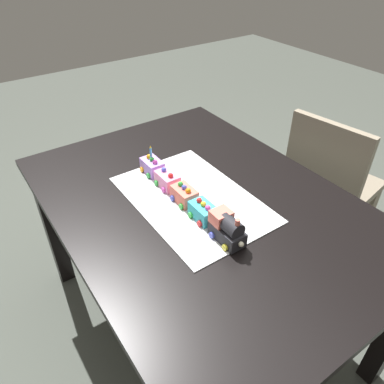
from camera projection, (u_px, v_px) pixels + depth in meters
The scene contains 10 objects.
ground_plane at pixel (199, 319), 1.82m from camera, with size 8.00×8.00×0.00m, color #474C44.
dining_table at pixel (201, 222), 1.44m from camera, with size 1.40×1.00×0.74m.
chair at pixel (328, 184), 1.93m from camera, with size 0.46×0.46×0.86m.
cake_board at pixel (192, 199), 1.39m from camera, with size 0.60×0.40×0.00m, color silver.
cake_locomotive at pixel (227, 228), 1.18m from camera, with size 0.14×0.08×0.12m.
cake_car_tanker_turquoise at pixel (203, 211), 1.28m from camera, with size 0.10×0.08×0.07m.
cake_car_gondola_coral at pixel (184, 195), 1.35m from camera, with size 0.10×0.08×0.07m.
cake_car_hopper_bubblegum at pixel (167, 180), 1.43m from camera, with size 0.10×0.08×0.07m.
cake_car_flatbed_lavender at pixel (152, 166), 1.51m from camera, with size 0.10×0.08×0.07m.
birthday_candle at pixel (151, 151), 1.47m from camera, with size 0.01×0.01×0.05m.
Camera 1 is at (-0.87, 0.65, 1.59)m, focal length 34.52 mm.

